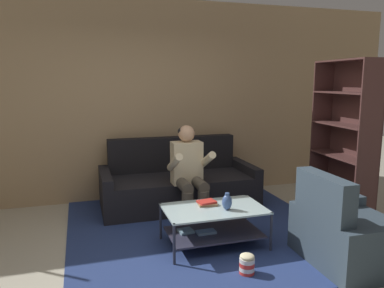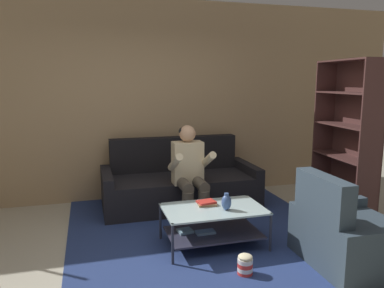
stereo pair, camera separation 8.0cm
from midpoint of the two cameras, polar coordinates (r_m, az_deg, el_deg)
name	(u,v)px [view 1 (the left image)]	position (r m, az deg, el deg)	size (l,w,h in m)	color
ground	(183,274)	(3.61, -2.01, -19.20)	(16.80, 16.80, 0.00)	#B6B19E
back_partition	(138,101)	(5.59, -8.65, 6.53)	(8.40, 0.12, 2.90)	tan
couch	(178,185)	(5.30, -2.60, -6.19)	(2.12, 0.94, 0.93)	black
person_seated_center	(189,169)	(4.68, -0.94, -3.85)	(0.50, 0.58, 1.19)	#4F483D
coffee_table	(213,220)	(4.05, 2.66, -11.57)	(1.05, 0.64, 0.42)	#AAC6CA
area_rug	(196,226)	(4.64, 0.18, -12.33)	(3.00, 3.33, 0.01)	navy
vase	(227,202)	(3.93, 4.77, -8.77)	(0.10, 0.10, 0.18)	#3A5690
book_stack	(207,203)	(4.08, 1.74, -8.97)	(0.22, 0.17, 0.04)	#986E48
bookshelf	(343,151)	(5.14, 21.62, -1.00)	(0.37, 1.00, 1.99)	#492A28
armchair	(349,235)	(3.98, 22.31, -12.73)	(0.89, 0.96, 0.89)	#31404C
popcorn_tub	(247,264)	(3.59, 7.71, -17.68)	(0.14, 0.14, 0.20)	red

